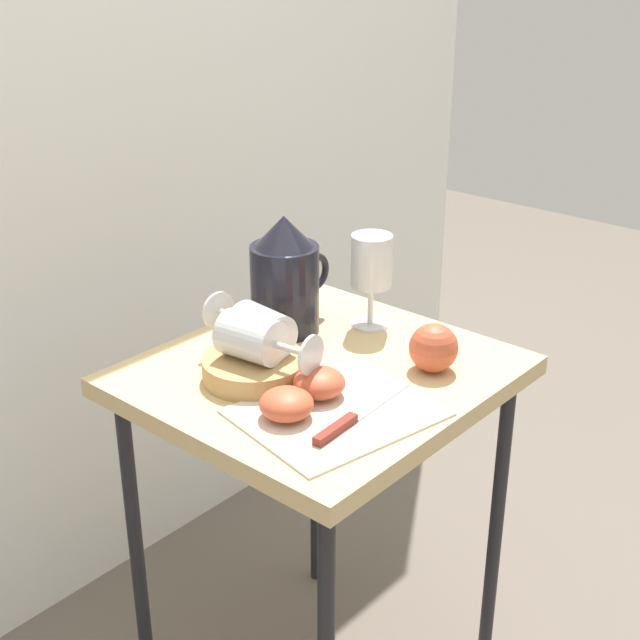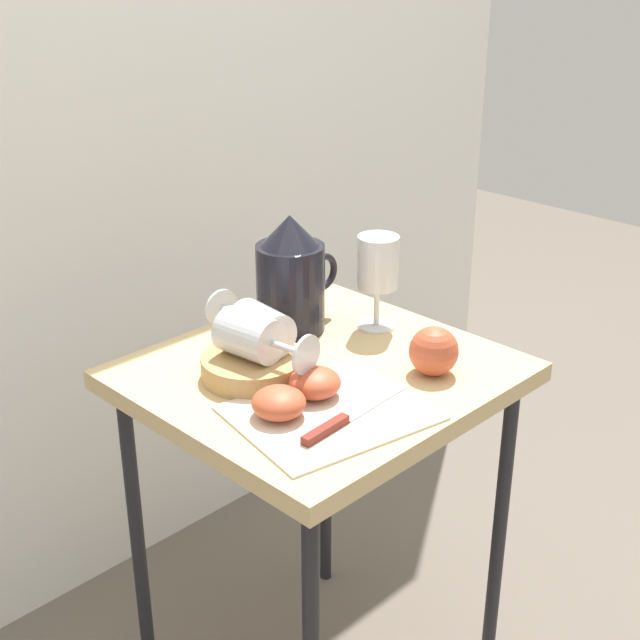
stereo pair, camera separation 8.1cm
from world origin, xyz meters
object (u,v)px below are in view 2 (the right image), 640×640
(wine_glass_tipped_near, at_px, (252,336))
(apple_half_right, at_px, (315,383))
(wine_glass_tipped_far, at_px, (259,327))
(apple_whole, at_px, (434,351))
(apple_half_left, at_px, (279,403))
(pitcher, at_px, (291,284))
(table, at_px, (320,405))
(wine_glass_upright, at_px, (378,268))
(basket_tray, at_px, (253,366))
(knife, at_px, (341,421))

(wine_glass_tipped_near, relative_size, apple_half_right, 2.13)
(wine_glass_tipped_far, bearing_deg, apple_half_right, -92.33)
(wine_glass_tipped_far, xyz_separation_m, apple_whole, (0.18, -0.20, -0.03))
(wine_glass_tipped_near, height_order, apple_half_left, wine_glass_tipped_near)
(pitcher, height_order, wine_glass_tipped_far, pitcher)
(table, bearing_deg, apple_whole, -52.03)
(wine_glass_upright, xyz_separation_m, wine_glass_tipped_near, (-0.27, 0.01, -0.04))
(table, relative_size, apple_half_right, 8.75)
(basket_tray, distance_m, apple_half_right, 0.11)
(apple_whole, bearing_deg, knife, -177.42)
(basket_tray, bearing_deg, wine_glass_tipped_far, 25.95)
(wine_glass_tipped_near, bearing_deg, apple_half_left, -115.02)
(wine_glass_upright, bearing_deg, apple_half_right, -157.75)
(wine_glass_upright, relative_size, apple_half_left, 2.14)
(table, height_order, wine_glass_tipped_far, wine_glass_tipped_far)
(apple_half_right, bearing_deg, pitcher, 54.39)
(apple_half_right, bearing_deg, knife, -110.78)
(basket_tray, bearing_deg, pitcher, 28.09)
(knife, bearing_deg, apple_half_left, 120.79)
(wine_glass_tipped_near, bearing_deg, basket_tray, 49.04)
(wine_glass_tipped_near, bearing_deg, knife, -92.61)
(basket_tray, height_order, apple_half_right, apple_half_right)
(pitcher, distance_m, wine_glass_upright, 0.15)
(pitcher, relative_size, apple_whole, 2.64)
(pitcher, xyz_separation_m, apple_whole, (0.04, -0.27, -0.04))
(pitcher, distance_m, apple_half_left, 0.31)
(apple_half_left, bearing_deg, wine_glass_upright, 18.47)
(table, relative_size, apple_whole, 8.75)
(wine_glass_upright, distance_m, apple_half_left, 0.35)
(apple_whole, bearing_deg, wine_glass_tipped_near, 138.22)
(basket_tray, distance_m, knife, 0.20)
(apple_half_left, distance_m, apple_half_right, 0.08)
(wine_glass_tipped_near, distance_m, wine_glass_tipped_far, 0.03)
(wine_glass_upright, bearing_deg, apple_half_left, -161.53)
(table, bearing_deg, basket_tray, 151.97)
(pitcher, xyz_separation_m, apple_half_right, (-0.14, -0.20, -0.06))
(wine_glass_tipped_far, bearing_deg, pitcher, 28.46)
(apple_half_right, bearing_deg, wine_glass_tipped_far, 87.67)
(apple_whole, bearing_deg, apple_half_right, 157.93)
(pitcher, bearing_deg, apple_half_left, -136.77)
(apple_half_right, relative_size, apple_whole, 1.00)
(basket_tray, height_order, apple_half_left, apple_half_left)
(wine_glass_tipped_far, xyz_separation_m, apple_half_right, (-0.01, -0.12, -0.05))
(table, height_order, basket_tray, basket_tray)
(basket_tray, bearing_deg, wine_glass_upright, -2.42)
(wine_glass_tipped_far, distance_m, apple_whole, 0.27)
(apple_half_left, relative_size, knife, 0.35)
(pitcher, height_order, wine_glass_tipped_near, pitcher)
(pitcher, distance_m, apple_half_right, 0.25)
(pitcher, bearing_deg, basket_tray, -151.91)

